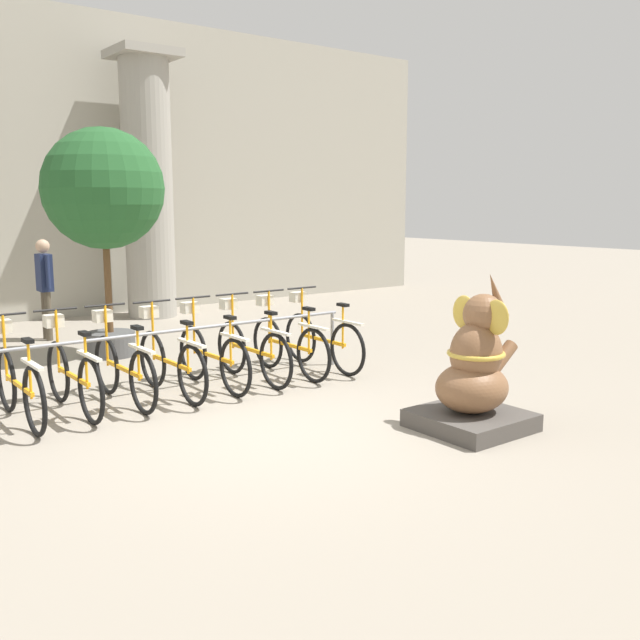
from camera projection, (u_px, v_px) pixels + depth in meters
name	position (u px, v px, depth m)	size (l,w,h in m)	color
ground_plane	(274.00, 430.00, 7.17)	(60.00, 60.00, 0.00)	gray
building_facade	(20.00, 163.00, 13.44)	(20.00, 0.20, 6.00)	#A39E8E
column_right	(148.00, 184.00, 13.98)	(1.20, 1.20, 5.16)	gray
bike_rack	(187.00, 340.00, 8.63)	(4.60, 0.05, 0.77)	gray
bicycle_0	(18.00, 383.00, 7.35)	(0.48, 1.77, 1.09)	black
bicycle_1	(72.00, 374.00, 7.73)	(0.48, 1.77, 1.09)	black
bicycle_2	(122.00, 367.00, 8.08)	(0.48, 1.77, 1.09)	black
bicycle_3	(170.00, 361.00, 8.39)	(0.48, 1.77, 1.09)	black
bicycle_4	(212.00, 354.00, 8.76)	(0.48, 1.77, 1.09)	black
bicycle_5	(251.00, 348.00, 9.10)	(0.48, 1.77, 1.09)	black
bicycle_6	(288.00, 343.00, 9.44)	(0.48, 1.77, 1.09)	black
bicycle_7	(321.00, 338.00, 9.79)	(0.48, 1.77, 1.09)	black
elephant_statue	(475.00, 376.00, 7.15)	(1.01, 1.01, 1.60)	#4C4742
person_pedestrian	(45.00, 280.00, 11.77)	(0.22, 0.47, 1.67)	brown
potted_tree	(104.00, 194.00, 10.29)	(1.75, 1.75, 3.34)	#4C4C4C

